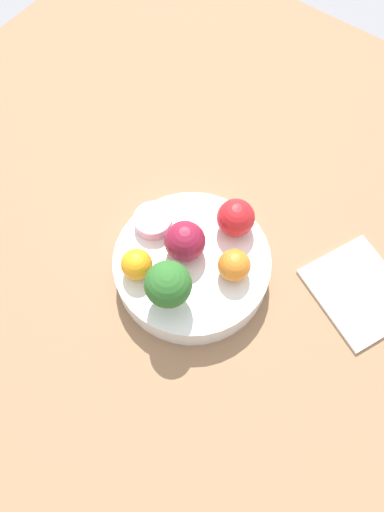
{
  "coord_description": "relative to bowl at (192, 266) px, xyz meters",
  "views": [
    {
      "loc": [
        -0.18,
        0.24,
        0.69
      ],
      "look_at": [
        0.0,
        0.0,
        0.07
      ],
      "focal_mm": 35.0,
      "sensor_mm": 36.0,
      "label": 1
    }
  ],
  "objects": [
    {
      "name": "apple_green",
      "position": [
        0.02,
        -0.01,
        0.05
      ],
      "size": [
        0.06,
        0.06,
        0.06
      ],
      "color": "maroon",
      "rests_on": "bowl"
    },
    {
      "name": "ground_plane",
      "position": [
        0.0,
        0.0,
        -0.04
      ],
      "size": [
        6.0,
        6.0,
        0.0
      ],
      "primitive_type": "plane",
      "color": "gray"
    },
    {
      "name": "apple_red",
      "position": [
        -0.02,
        -0.08,
        0.05
      ],
      "size": [
        0.05,
        0.05,
        0.05
      ],
      "color": "red",
      "rests_on": "bowl"
    },
    {
      "name": "bowl",
      "position": [
        0.0,
        0.0,
        0.0
      ],
      "size": [
        0.22,
        0.22,
        0.04
      ],
      "color": "white",
      "rests_on": "table_surface"
    },
    {
      "name": "small_cup",
      "position": [
        0.08,
        -0.01,
        0.03
      ],
      "size": [
        0.05,
        0.05,
        0.02
      ],
      "color": "#EA9EC6",
      "rests_on": "bowl"
    },
    {
      "name": "table_surface",
      "position": [
        0.0,
        0.0,
        -0.03
      ],
      "size": [
        1.2,
        1.2,
        0.02
      ],
      "color": "#936D4C",
      "rests_on": "ground_plane"
    },
    {
      "name": "orange_back",
      "position": [
        0.05,
        0.06,
        0.04
      ],
      "size": [
        0.04,
        0.04,
        0.04
      ],
      "color": "orange",
      "rests_on": "bowl"
    },
    {
      "name": "orange_front",
      "position": [
        -0.06,
        -0.02,
        0.04
      ],
      "size": [
        0.04,
        0.04,
        0.04
      ],
      "color": "orange",
      "rests_on": "bowl"
    },
    {
      "name": "broccoli",
      "position": [
        -0.01,
        0.06,
        0.07
      ],
      "size": [
        0.06,
        0.06,
        0.08
      ],
      "color": "#99C17A",
      "rests_on": "bowl"
    },
    {
      "name": "napkin",
      "position": [
        -0.21,
        -0.12,
        -0.02
      ],
      "size": [
        0.18,
        0.17,
        0.01
      ],
      "color": "white",
      "rests_on": "table_surface"
    }
  ]
}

